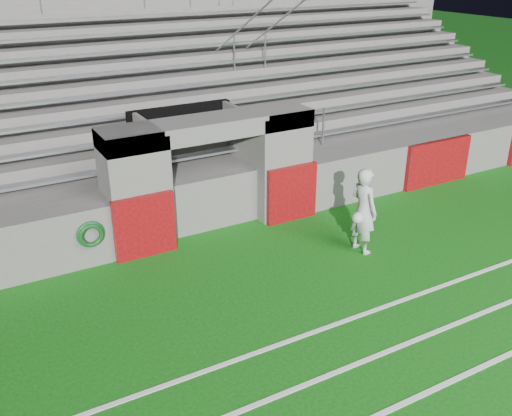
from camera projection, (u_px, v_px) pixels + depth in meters
ground at (294, 299)px, 10.50m from camera, size 90.00×90.00×0.00m
stadium_structure at (144, 120)px, 16.23m from camera, size 26.00×8.48×5.42m
goalkeeper_with_ball at (363, 211)px, 11.86m from camera, size 0.59×0.71×1.87m
hose_coil at (91, 235)px, 11.22m from camera, size 0.56×0.15×0.56m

